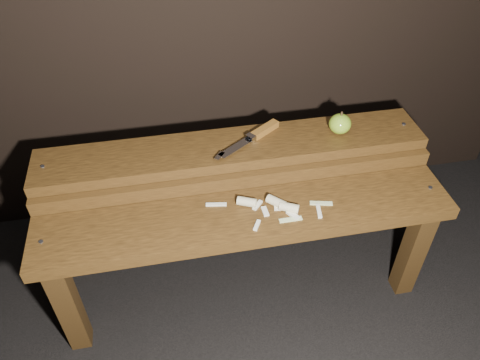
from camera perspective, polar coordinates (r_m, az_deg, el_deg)
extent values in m
plane|color=black|center=(1.68, 0.40, -12.92)|extent=(60.00, 60.00, 0.00)
cube|color=#301E0C|center=(1.49, -20.18, -14.21)|extent=(0.06, 0.06, 0.38)
cube|color=#301E0C|center=(1.63, 20.33, -8.13)|extent=(0.06, 0.06, 0.38)
cube|color=#3F270F|center=(1.34, 0.90, -4.68)|extent=(1.20, 0.20, 0.04)
cylinder|color=slate|center=(1.36, -23.10, -6.94)|extent=(0.01, 0.01, 0.00)
cylinder|color=slate|center=(1.51, 22.19, -0.86)|extent=(0.01, 0.01, 0.00)
cube|color=#301E0C|center=(1.66, -19.72, -4.89)|extent=(0.06, 0.06, 0.46)
cube|color=#301E0C|center=(1.78, 16.44, -0.16)|extent=(0.06, 0.06, 0.46)
cube|color=#3F270F|center=(1.39, -0.04, -0.17)|extent=(1.20, 0.02, 0.05)
cube|color=#3F270F|center=(1.44, -0.83, 3.74)|extent=(1.20, 0.18, 0.04)
cylinder|color=slate|center=(1.46, -22.94, 1.53)|extent=(0.01, 0.01, 0.00)
cylinder|color=slate|center=(1.61, 19.34, 6.45)|extent=(0.01, 0.01, 0.00)
ellipsoid|color=olive|center=(1.50, 12.09, 6.72)|extent=(0.07, 0.07, 0.06)
cylinder|color=#382314|center=(1.48, 12.30, 7.91)|extent=(0.01, 0.01, 0.01)
cube|color=brown|center=(1.48, 3.03, 6.13)|extent=(0.10, 0.08, 0.02)
cube|color=silver|center=(1.44, 1.33, 5.10)|extent=(0.03, 0.04, 0.02)
cube|color=silver|center=(1.40, -0.60, 3.91)|extent=(0.11, 0.09, 0.00)
cube|color=silver|center=(1.37, -2.51, 2.95)|extent=(0.04, 0.04, 0.00)
cube|color=beige|center=(1.34, 9.59, -3.75)|extent=(0.02, 0.05, 0.01)
cube|color=beige|center=(1.32, 6.49, -4.28)|extent=(0.04, 0.04, 0.01)
cube|color=beige|center=(1.35, -2.92, -2.99)|extent=(0.06, 0.02, 0.01)
cube|color=beige|center=(1.34, 5.01, -3.41)|extent=(0.04, 0.02, 0.01)
cube|color=beige|center=(1.29, 2.08, -5.53)|extent=(0.03, 0.04, 0.01)
cube|color=beige|center=(1.34, 2.15, -3.09)|extent=(0.04, 0.04, 0.01)
cube|color=beige|center=(1.33, 3.06, -3.83)|extent=(0.02, 0.04, 0.01)
cylinder|color=#C9BB8C|center=(1.33, 6.00, -3.35)|extent=(0.06, 0.05, 0.03)
cylinder|color=#C9BB8C|center=(1.34, 4.41, -2.67)|extent=(0.06, 0.06, 0.03)
cylinder|color=#C9BB8C|center=(1.34, 0.84, -2.68)|extent=(0.06, 0.05, 0.03)
cube|color=#BCC988|center=(1.31, 6.19, -4.81)|extent=(0.07, 0.01, 0.00)
cube|color=#BCC988|center=(1.37, 9.86, -2.81)|extent=(0.07, 0.03, 0.00)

